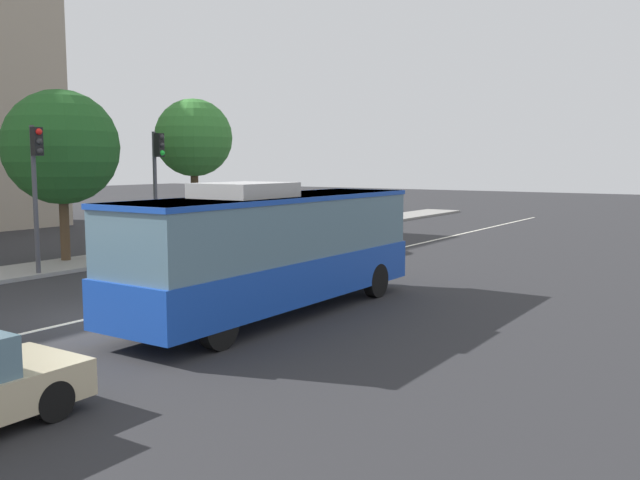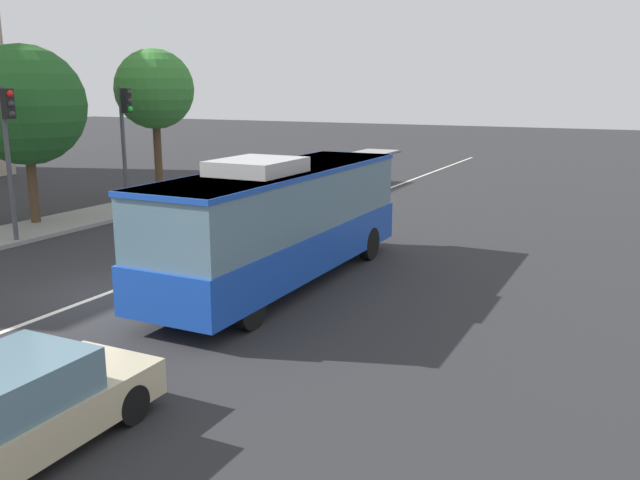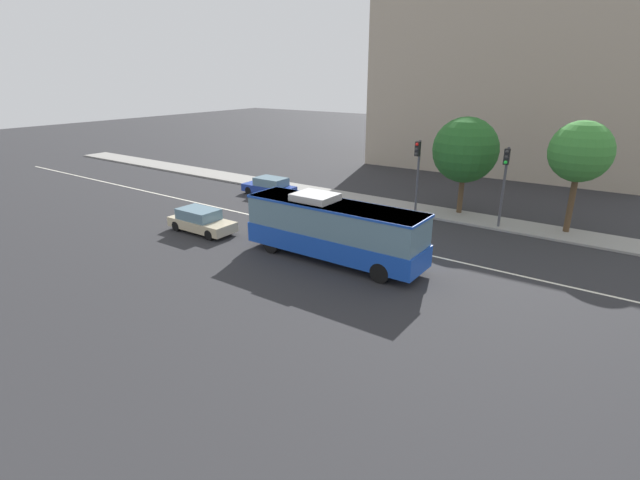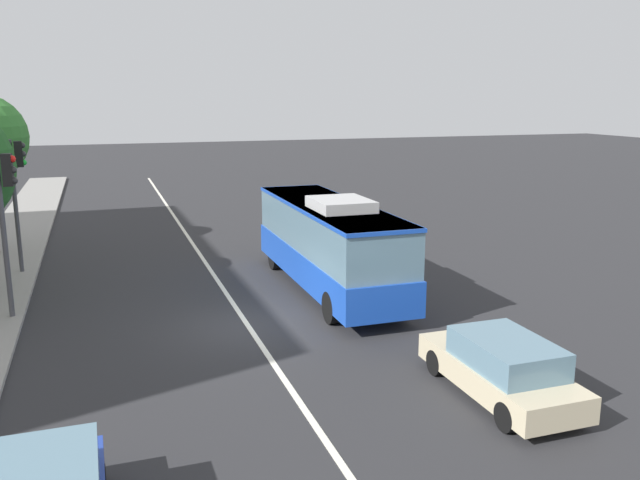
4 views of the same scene
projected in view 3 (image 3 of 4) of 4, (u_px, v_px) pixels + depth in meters
ground_plane at (328, 232)px, 29.23m from camera, size 160.00×160.00×0.00m
sidewalk_kerb at (387, 204)px, 35.27m from camera, size 80.00×2.84×0.14m
lane_centre_line at (328, 232)px, 29.23m from camera, size 76.00×0.16×0.01m
transit_bus at (333, 228)px, 24.37m from camera, size 10.00×2.51×3.46m
sedan_blue at (270, 186)px, 37.94m from camera, size 4.52×1.86×1.46m
sedan_beige at (201, 221)px, 29.13m from camera, size 4.51×1.84×1.46m
traffic_light_near_corner at (417, 165)px, 31.60m from camera, size 0.34×0.62×5.20m
traffic_light_mid_block at (505, 174)px, 28.69m from camera, size 0.34×0.62×5.20m
street_tree_kerbside_left at (465, 150)px, 31.51m from camera, size 4.41×4.41×6.73m
street_tree_kerbside_centre at (581, 152)px, 27.35m from camera, size 3.60×3.60×6.89m
office_block_background at (511, 83)px, 46.76m from camera, size 26.12×13.30×17.00m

